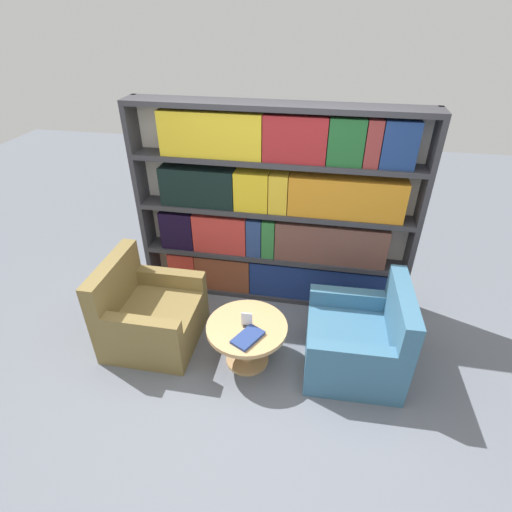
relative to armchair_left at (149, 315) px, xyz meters
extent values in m
plane|color=slate|center=(1.05, -0.44, -0.28)|extent=(14.00, 14.00, 0.00)
cube|color=silver|center=(1.05, 1.03, 0.75)|extent=(2.80, 0.05, 2.08)
cube|color=#333338|center=(-0.32, 0.91, 0.75)|extent=(0.05, 0.30, 2.08)
cube|color=#333338|center=(2.43, 0.91, 0.75)|extent=(0.05, 0.30, 2.08)
cube|color=#333338|center=(1.05, 0.91, -0.26)|extent=(2.70, 0.30, 0.05)
cube|color=#333338|center=(1.05, 0.91, 0.23)|extent=(2.70, 0.30, 0.05)
cube|color=#333338|center=(1.05, 0.91, 0.75)|extent=(2.70, 0.30, 0.05)
cube|color=#333338|center=(1.05, 0.91, 1.27)|extent=(2.70, 0.30, 0.05)
cube|color=#333338|center=(1.05, 0.91, 1.77)|extent=(2.70, 0.30, 0.05)
cube|color=#B73328|center=(0.04, 0.88, -0.03)|extent=(0.30, 0.20, 0.41)
cube|color=brown|center=(0.51, 0.88, -0.03)|extent=(0.61, 0.20, 0.41)
cube|color=navy|center=(1.60, 0.88, -0.03)|extent=(1.56, 0.20, 0.41)
cube|color=black|center=(0.03, 0.88, 0.47)|extent=(0.35, 0.20, 0.42)
cube|color=#B7322D|center=(0.50, 0.88, 0.47)|extent=(0.57, 0.20, 0.42)
cube|color=navy|center=(0.87, 0.88, 0.47)|extent=(0.15, 0.20, 0.42)
cube|color=#2D7236|center=(1.02, 0.88, 0.47)|extent=(0.13, 0.20, 0.42)
cube|color=brown|center=(1.65, 0.88, 0.47)|extent=(1.12, 0.20, 0.42)
cube|color=black|center=(0.29, 0.88, 0.97)|extent=(0.75, 0.20, 0.39)
cube|color=gold|center=(0.84, 0.88, 0.97)|extent=(0.33, 0.20, 0.39)
cube|color=gold|center=(1.10, 0.88, 0.97)|extent=(0.18, 0.20, 0.39)
cube|color=orange|center=(1.74, 0.88, 0.97)|extent=(1.08, 0.20, 0.39)
cube|color=gold|center=(0.46, 0.88, 1.51)|extent=(0.97, 0.20, 0.41)
cube|color=maroon|center=(1.23, 0.88, 1.51)|extent=(0.57, 0.20, 0.41)
cube|color=#1E5829|center=(1.68, 0.88, 1.51)|extent=(0.31, 0.20, 0.41)
cube|color=maroon|center=(1.91, 0.88, 1.51)|extent=(0.13, 0.20, 0.41)
cube|color=navy|center=(2.13, 0.88, 1.51)|extent=(0.30, 0.20, 0.41)
cube|color=olive|center=(0.05, 0.00, -0.09)|extent=(0.83, 0.85, 0.40)
cube|color=olive|center=(-0.30, 0.00, 0.34)|extent=(0.14, 0.84, 0.46)
cube|color=olive|center=(0.12, -0.36, 0.20)|extent=(0.68, 0.12, 0.16)
cube|color=olive|center=(0.11, 0.36, 0.20)|extent=(0.68, 0.12, 0.16)
cube|color=#386684|center=(1.92, 0.00, -0.09)|extent=(0.85, 0.87, 0.40)
cube|color=#386684|center=(2.26, 0.01, 0.34)|extent=(0.17, 0.85, 0.46)
cube|color=#386684|center=(1.84, 0.36, 0.20)|extent=(0.69, 0.14, 0.16)
cube|color=#386684|center=(1.86, -0.36, 0.20)|extent=(0.69, 0.14, 0.16)
cylinder|color=tan|center=(0.98, -0.13, -0.09)|extent=(0.13, 0.13, 0.39)
cylinder|color=tan|center=(0.98, -0.13, -0.27)|extent=(0.39, 0.39, 0.03)
cylinder|color=tan|center=(0.98, -0.13, 0.12)|extent=(0.72, 0.72, 0.04)
cube|color=black|center=(0.98, -0.13, 0.15)|extent=(0.06, 0.06, 0.01)
cube|color=white|center=(0.98, -0.13, 0.21)|extent=(0.10, 0.01, 0.14)
cube|color=navy|center=(1.02, -0.28, 0.16)|extent=(0.28, 0.32, 0.03)
camera|label=1|loc=(1.53, -2.67, 2.55)|focal=28.00mm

